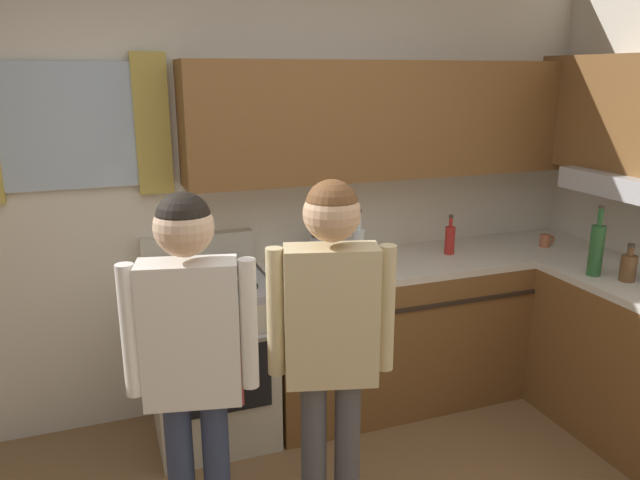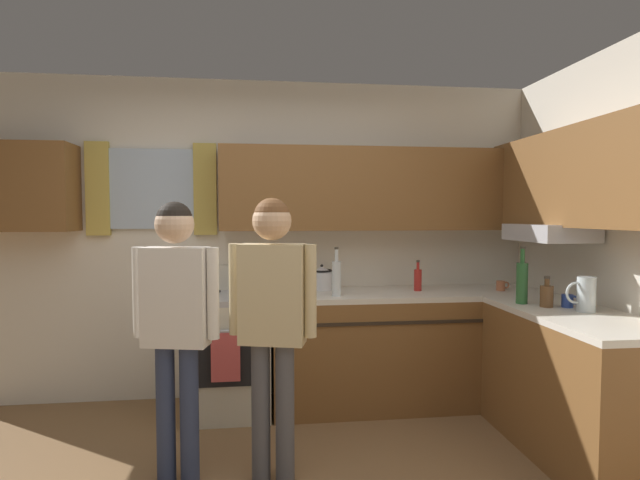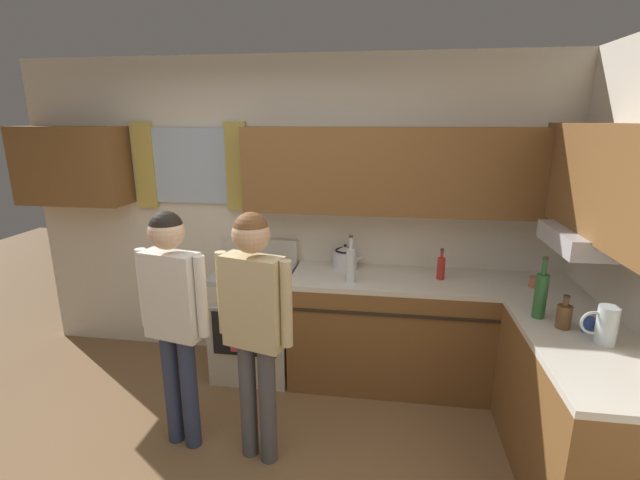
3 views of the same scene
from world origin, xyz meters
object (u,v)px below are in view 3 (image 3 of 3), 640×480
Objects in this scene: bottle_tall_clear at (351,264)px; adult_left at (173,304)px; stove_oven at (256,319)px; cup_terracotta at (535,282)px; stovetop_kettle at (345,257)px; water_pitcher at (605,325)px; mug_cobalt_blue at (589,325)px; bottle_sauce_red at (441,268)px; bottle_squat_brown at (564,316)px; adult_in_plaid at (254,311)px; bottle_wine_green at (541,295)px.

adult_left is at bearing -141.81° from bottle_tall_clear.
stove_oven is 1.00m from bottle_tall_clear.
bottle_tall_clear is 0.23× the size of adult_left.
cup_terracotta is 1.44m from stovetop_kettle.
adult_left is (-2.49, -0.04, -0.02)m from water_pitcher.
mug_cobalt_blue is at bearing -23.20° from bottle_tall_clear.
bottle_sauce_red is at bearing 133.95° from mug_cobalt_blue.
bottle_squat_brown is at bearing 129.51° from water_pitcher.
stove_oven is at bearing 77.07° from adult_left.
water_pitcher is at bearing -85.12° from mug_cobalt_blue.
adult_in_plaid is (-0.50, -0.86, -0.03)m from bottle_tall_clear.
adult_left is (-0.22, -0.97, 0.53)m from stove_oven.
cup_terracotta is 2.09m from adult_in_plaid.
bottle_tall_clear is at bearing 152.24° from water_pitcher.
adult_left reaches higher than mug_cobalt_blue.
bottle_tall_clear reaches higher than water_pitcher.
stovetop_kettle is (-1.51, 0.94, 0.05)m from mug_cobalt_blue.
adult_left is at bearing -179.02° from water_pitcher.
water_pitcher reaches higher than bottle_squat_brown.
mug_cobalt_blue is at bearing 7.21° from adult_in_plaid.
bottle_squat_brown is 0.52× the size of bottle_wine_green.
adult_in_plaid is at bearing -166.54° from bottle_wine_green.
adult_in_plaid reaches higher than bottle_sauce_red.
stovetop_kettle is (-0.75, 0.15, 0.00)m from bottle_sauce_red.
mug_cobalt_blue is at bearing 4.40° from adult_left.
bottle_tall_clear is 1.67× the size of water_pitcher.
stovetop_kettle is (-1.42, 0.22, 0.06)m from cup_terracotta.
cup_terracotta is 0.87m from water_pitcher.
bottle_tall_clear is 1.34× the size of stovetop_kettle.
bottle_wine_green is at bearing 13.46° from adult_in_plaid.
cup_terracotta is 0.95× the size of mug_cobalt_blue.
bottle_sauce_red is 0.82m from bottle_wine_green.
mug_cobalt_blue is (1.44, -0.62, -0.10)m from bottle_tall_clear.
water_pitcher is at bearing -50.47° from bottle_sauce_red.
bottle_squat_brown is at bearing -54.11° from bottle_wine_green.
bottle_sauce_red is 1.57m from adult_in_plaid.
water_pitcher is 0.14× the size of adult_in_plaid.
mug_cobalt_blue is at bearing -31.84° from stovetop_kettle.
bottle_sauce_red reaches higher than bottle_squat_brown.
bottle_wine_green is at bearing 127.99° from water_pitcher.
bottle_wine_green is at bearing -20.56° from bottle_tall_clear.
mug_cobalt_blue is (0.76, -0.79, -0.05)m from bottle_sauce_red.
bottle_tall_clear is 0.33m from stovetop_kettle.
cup_terracotta is at bearing 27.50° from adult_in_plaid.
water_pitcher is 2.49m from adult_left.
mug_cobalt_blue is (0.23, -0.16, -0.11)m from bottle_wine_green.
adult_in_plaid is at bearing -109.78° from stovetop_kettle.
mug_cobalt_blue is 0.42× the size of stovetop_kettle.
bottle_wine_green is 0.58m from cup_terracotta.
bottle_wine_green is 1.44× the size of stovetop_kettle.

